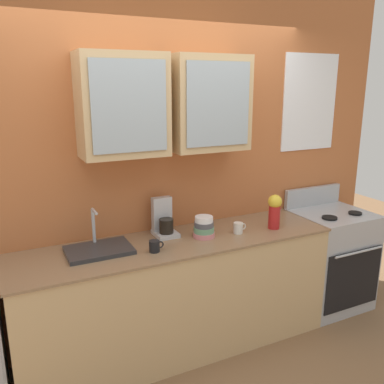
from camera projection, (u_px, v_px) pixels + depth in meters
ground_plane at (179, 346)px, 3.29m from camera, size 10.00×10.00×0.00m
back_wall_unit at (161, 155)px, 3.19m from camera, size 4.28×0.41×2.83m
counter at (178, 295)px, 3.17m from camera, size 2.44×0.63×0.91m
stove_range at (329, 258)px, 3.83m from camera, size 0.68×0.64×1.09m
sink_faucet at (99, 249)px, 2.85m from camera, size 0.45×0.31×0.29m
bowl_stack at (204, 227)px, 3.12m from camera, size 0.17×0.17×0.16m
vase at (275, 210)px, 3.29m from camera, size 0.11×0.11×0.28m
cup_near_sink at (155, 246)px, 2.85m from camera, size 0.11×0.07×0.08m
cup_near_bowls at (238, 228)px, 3.21m from camera, size 0.11×0.07×0.08m
coffee_maker at (164, 221)px, 3.16m from camera, size 0.17×0.20×0.29m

